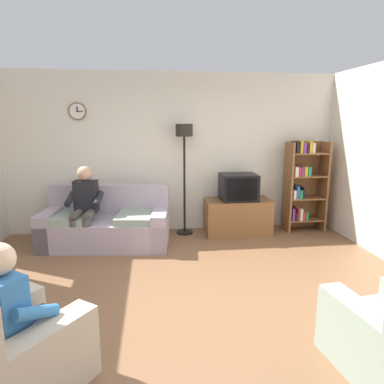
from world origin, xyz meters
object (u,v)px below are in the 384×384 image
couch (106,225)px  person_in_left_armchair (17,309)px  tv (238,187)px  armchair_near_window (9,356)px  bookshelf (303,184)px  tv_stand (237,216)px  floor_lamp (184,149)px  person_on_couch (84,203)px

couch → person_in_left_armchair: (-0.24, -2.92, 0.29)m
couch → tv: bearing=7.6°
armchair_near_window → bookshelf: bearing=43.1°
tv_stand → floor_lamp: (-0.90, 0.10, 1.15)m
couch → person_on_couch: person_on_couch is taller
armchair_near_window → person_in_left_armchair: bearing=53.5°
floor_lamp → person_in_left_armchair: floor_lamp is taller
floor_lamp → bookshelf: bearing=-0.8°
floor_lamp → person_on_couch: (-1.55, -0.52, -0.75)m
person_on_couch → person_in_left_armchair: size_ratio=1.11×
tv → tv_stand: bearing=90.0°
couch → floor_lamp: size_ratio=1.07×
tv → armchair_near_window: tv is taller
couch → floor_lamp: bearing=18.1°
tv_stand → person_in_left_armchair: 4.04m
tv_stand → armchair_near_window: size_ratio=0.93×
tv_stand → couch: bearing=-171.8°
floor_lamp → person_in_left_armchair: 3.75m
floor_lamp → armchair_near_window: (-1.55, -3.41, -1.16)m
armchair_near_window → person_on_couch: size_ratio=0.95×
bookshelf → armchair_near_window: bearing=-136.9°
bookshelf → couch: bearing=-173.5°
tv_stand → bookshelf: bookshelf is taller
tv_stand → bookshelf: size_ratio=0.70×
armchair_near_window → person_in_left_armchair: size_ratio=1.06×
bookshelf → person_on_couch: (-3.61, -0.49, -0.13)m
person_in_left_armchair → tv: bearing=53.3°
tv_stand → armchair_near_window: 4.11m
couch → tv: 2.23m
couch → bookshelf: bookshelf is taller
floor_lamp → person_in_left_armchair: size_ratio=1.65×
bookshelf → armchair_near_window: bookshelf is taller
armchair_near_window → couch: bearing=84.4°
couch → tv: (2.16, 0.29, 0.50)m
couch → tv_stand: couch is taller
person_in_left_armchair → floor_lamp: bearing=65.8°
tv_stand → tv: 0.52m
couch → person_on_couch: size_ratio=1.60×
tv → person_on_couch: 2.48m
floor_lamp → armchair_near_window: bearing=-114.4°
armchair_near_window → person_on_couch: 2.91m
floor_lamp → armchair_near_window: floor_lamp is taller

